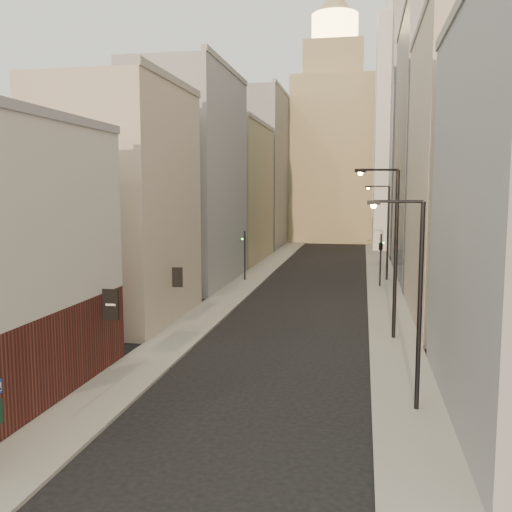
{
  "coord_description": "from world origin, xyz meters",
  "views": [
    {
      "loc": [
        4.47,
        -11.02,
        9.07
      ],
      "look_at": [
        -1.09,
        18.62,
        5.54
      ],
      "focal_mm": 40.0,
      "sensor_mm": 36.0,
      "label": 1
    }
  ],
  "objects": [
    {
      "name": "sidewalk_left",
      "position": [
        -6.5,
        55.0,
        0.07
      ],
      "size": [
        3.0,
        140.0,
        0.15
      ],
      "primitive_type": "cube",
      "color": "#9C9B8E",
      "rests_on": "ground"
    },
    {
      "name": "sidewalk_right",
      "position": [
        6.5,
        55.0,
        0.07
      ],
      "size": [
        3.0,
        140.0,
        0.15
      ],
      "primitive_type": "cube",
      "color": "#9C9B8E",
      "rests_on": "ground"
    },
    {
      "name": "left_bldg_beige",
      "position": [
        -12.0,
        26.0,
        8.0
      ],
      "size": [
        8.0,
        12.0,
        16.0
      ],
      "primitive_type": "cube",
      "color": "#BFAB96",
      "rests_on": "ground"
    },
    {
      "name": "left_bldg_grey",
      "position": [
        -12.0,
        42.0,
        10.0
      ],
      "size": [
        8.0,
        16.0,
        20.0
      ],
      "primitive_type": "cube",
      "color": "gray",
      "rests_on": "ground"
    },
    {
      "name": "left_bldg_tan",
      "position": [
        -12.0,
        60.0,
        8.5
      ],
      "size": [
        8.0,
        18.0,
        17.0
      ],
      "primitive_type": "cube",
      "color": "tan",
      "rests_on": "ground"
    },
    {
      "name": "left_bldg_wingrid",
      "position": [
        -12.0,
        80.0,
        12.0
      ],
      "size": [
        8.0,
        20.0,
        24.0
      ],
      "primitive_type": "cube",
      "color": "gray",
      "rests_on": "ground"
    },
    {
      "name": "right_bldg_beige",
      "position": [
        12.0,
        30.0,
        10.0
      ],
      "size": [
        8.0,
        16.0,
        20.0
      ],
      "primitive_type": "cube",
      "color": "#BFAB96",
      "rests_on": "ground"
    },
    {
      "name": "right_bldg_wingrid",
      "position": [
        12.0,
        50.0,
        13.0
      ],
      "size": [
        8.0,
        20.0,
        26.0
      ],
      "primitive_type": "cube",
      "color": "gray",
      "rests_on": "ground"
    },
    {
      "name": "highrise",
      "position": [
        18.0,
        78.0,
        25.66
      ],
      "size": [
        21.0,
        23.0,
        51.2
      ],
      "color": "gray",
      "rests_on": "ground"
    },
    {
      "name": "clock_tower",
      "position": [
        -1.0,
        92.0,
        17.63
      ],
      "size": [
        14.0,
        14.0,
        44.9
      ],
      "color": "tan",
      "rests_on": "ground"
    },
    {
      "name": "white_tower",
      "position": [
        10.0,
        78.0,
        18.61
      ],
      "size": [
        8.0,
        8.0,
        41.5
      ],
      "color": "silver",
      "rests_on": "ground"
    },
    {
      "name": "streetlamp_near",
      "position": [
        6.57,
        12.25,
        4.94
      ],
      "size": [
        2.27,
        0.23,
        8.66
      ],
      "rotation": [
        0.0,
        0.0,
        0.01
      ],
      "color": "black",
      "rests_on": "ground"
    },
    {
      "name": "streetlamp_mid",
      "position": [
        6.19,
        23.59,
        5.87
      ],
      "size": [
        2.62,
        0.99,
        10.28
      ],
      "rotation": [
        0.0,
        0.0,
        0.3
      ],
      "color": "black",
      "rests_on": "ground"
    },
    {
      "name": "streetlamp_far",
      "position": [
        6.69,
        46.35,
        5.39
      ],
      "size": [
        2.42,
        0.87,
        9.44
      ],
      "rotation": [
        0.0,
        0.0,
        -0.28
      ],
      "color": "black",
      "rests_on": "ground"
    },
    {
      "name": "traffic_light_left",
      "position": [
        -6.95,
        43.79,
        3.63
      ],
      "size": [
        0.57,
        0.49,
        5.0
      ],
      "rotation": [
        0.0,
        0.0,
        3.02
      ],
      "color": "black",
      "rests_on": "ground"
    },
    {
      "name": "traffic_light_right",
      "position": [
        6.16,
        42.38,
        3.91
      ],
      "size": [
        0.73,
        0.73,
        5.0
      ],
      "rotation": [
        0.0,
        0.0,
        3.3
      ],
      "color": "black",
      "rests_on": "ground"
    }
  ]
}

